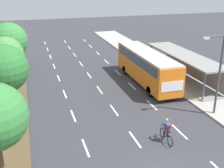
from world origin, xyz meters
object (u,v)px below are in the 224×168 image
object	(u,v)px
cyclist	(167,131)
streetlight	(218,70)
median_tree_third	(5,55)
median_tree_fourth	(9,41)
bus_shelter	(185,64)
median_tree_second	(4,69)
bus	(146,64)

from	to	relation	value
cyclist	streetlight	world-z (taller)	streetlight
median_tree_third	median_tree_fourth	bearing A→B (deg)	89.20
bus_shelter	median_tree_second	size ratio (longest dim) A/B	1.92
cyclist	median_tree_fourth	bearing A→B (deg)	119.38
bus	cyclist	distance (m)	11.63
bus	median_tree_second	bearing A→B (deg)	-154.98
median_tree_third	bus_shelter	bearing A→B (deg)	-3.55
median_tree_fourth	streetlight	size ratio (longest dim) A/B	0.90
median_tree_fourth	streetlight	bearing A→B (deg)	-45.01
streetlight	median_tree_fourth	bearing A→B (deg)	134.99
bus	median_tree_second	distance (m)	15.07
median_tree_third	streetlight	distance (m)	18.30
median_tree_second	streetlight	distance (m)	15.80
median_tree_fourth	streetlight	world-z (taller)	streetlight
bus_shelter	median_tree_second	bearing A→B (deg)	-162.33
bus_shelter	median_tree_second	distance (m)	18.82
median_tree_third	median_tree_fourth	world-z (taller)	median_tree_fourth
cyclist	streetlight	xyz separation A→B (m)	(5.48, 2.52, 3.10)
bus_shelter	bus	bearing A→B (deg)	171.67
median_tree_fourth	cyclist	bearing A→B (deg)	-60.62
median_tree_second	median_tree_third	bearing A→B (deg)	92.46
streetlight	median_tree_second	bearing A→B (deg)	171.69
bus_shelter	streetlight	size ratio (longest dim) A/B	1.86
bus	median_tree_fourth	xyz separation A→B (m)	(-13.64, 7.26, 1.86)
bus	streetlight	xyz separation A→B (m)	(2.17, -8.55, 1.82)
cyclist	median_tree_second	distance (m)	11.87
bus_shelter	cyclist	world-z (taller)	bus_shelter
median_tree_third	cyclist	bearing A→B (deg)	-47.99
bus_shelter	streetlight	bearing A→B (deg)	-104.91
bus	median_tree_third	bearing A→B (deg)	177.95
median_tree_second	median_tree_fourth	size ratio (longest dim) A/B	1.07
median_tree_fourth	streetlight	distance (m)	22.36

